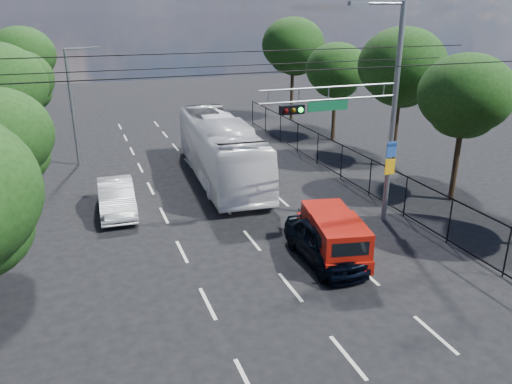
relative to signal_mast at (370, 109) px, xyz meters
name	(u,v)px	position (x,y,z in m)	size (l,w,h in m)	color
ground	(348,357)	(-5.28, -7.99, -5.24)	(120.00, 120.00, 0.00)	black
lane_markings	(214,194)	(-5.28, 6.01, -5.24)	(6.12, 38.00, 0.01)	beige
signal_mast	(370,109)	(0.00, 0.00, 0.00)	(6.43, 0.39, 9.50)	slate
streetlight_left	(74,101)	(-11.62, 14.01, -1.30)	(2.09, 0.22, 7.08)	slate
utility_wires	(244,63)	(-5.28, 0.84, 1.99)	(22.00, 5.04, 0.74)	black
fence_right	(358,170)	(2.32, 4.18, -4.21)	(0.06, 34.03, 2.00)	black
tree_right_b	(465,101)	(5.93, 1.03, -0.19)	(4.50, 4.50, 7.31)	black
tree_right_c	(401,72)	(6.53, 7.03, 0.49)	(5.10, 5.10, 8.29)	black
tree_right_d	(336,73)	(6.13, 14.03, -0.39)	(4.32, 4.32, 7.02)	black
tree_right_e	(293,49)	(6.33, 22.03, 0.69)	(5.28, 5.28, 8.58)	black
tree_left_d	(20,84)	(-14.67, 17.03, -0.52)	(4.20, 4.20, 6.83)	black
tree_left_e	(23,59)	(-14.87, 25.03, 0.29)	(4.92, 4.92, 7.99)	black
red_pickup	(332,234)	(-2.80, -2.39, -4.28)	(2.68, 5.10, 1.81)	black
navy_hatchback	(324,243)	(-3.28, -2.65, -4.47)	(1.82, 4.53, 1.54)	black
white_bus	(220,149)	(-4.15, 8.45, -3.53)	(2.87, 12.28, 3.42)	white
white_van	(116,197)	(-10.29, 5.17, -4.48)	(1.62, 4.64, 1.53)	silver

